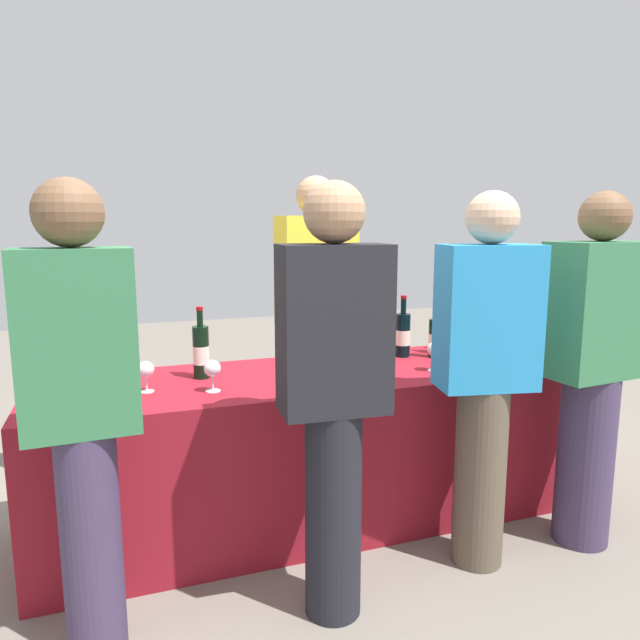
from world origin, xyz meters
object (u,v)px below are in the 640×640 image
at_px(guest_2, 485,370).
at_px(menu_board, 68,392).
at_px(wine_glass_1, 146,371).
at_px(wine_bottle_4, 435,337).
at_px(guest_3, 593,363).
at_px(wine_bottle_7, 477,330).
at_px(wine_glass_3, 435,350).
at_px(wine_glass_0, 117,370).
at_px(server_pouring, 316,312).
at_px(ice_bucket, 479,339).
at_px(guest_1, 334,390).
at_px(wine_bottle_0, 201,352).
at_px(wine_bottle_2, 373,341).
at_px(wine_bottle_3, 403,334).
at_px(wine_bottle_6, 457,331).
at_px(wine_glass_2, 212,370).
at_px(wine_bottle_1, 355,341).
at_px(guest_0, 82,406).
at_px(wine_bottle_5, 448,332).

distance_m(guest_2, menu_board, 2.29).
relative_size(wine_glass_1, guest_2, 0.09).
height_order(wine_bottle_4, guest_3, guest_3).
xyz_separation_m(wine_bottle_7, wine_glass_3, (-0.47, -0.34, -0.01)).
height_order(wine_glass_0, server_pouring, server_pouring).
xyz_separation_m(ice_bucket, guest_1, (-1.05, -0.66, 0.02)).
height_order(wine_bottle_7, server_pouring, server_pouring).
xyz_separation_m(wine_bottle_0, wine_glass_0, (-0.36, -0.18, -0.01)).
xyz_separation_m(wine_bottle_7, wine_glass_0, (-1.89, -0.29, 0.00)).
xyz_separation_m(wine_glass_1, guest_2, (1.29, -0.52, 0.02)).
xyz_separation_m(wine_glass_1, guest_1, (0.60, -0.62, 0.03)).
xyz_separation_m(wine_bottle_2, wine_bottle_3, (0.21, 0.09, 0.00)).
bearing_deg(menu_board, ice_bucket, -12.08).
relative_size(wine_bottle_7, ice_bucket, 1.43).
distance_m(wine_bottle_6, wine_glass_1, 1.67).
distance_m(wine_bottle_7, ice_bucket, 0.25).
bearing_deg(wine_glass_3, menu_board, 147.27).
bearing_deg(guest_2, wine_glass_2, 168.35).
distance_m(wine_bottle_4, wine_glass_2, 1.22).
height_order(server_pouring, guest_2, server_pouring).
xyz_separation_m(wine_glass_2, guest_2, (1.03, -0.43, 0.02)).
bearing_deg(wine_bottle_1, wine_bottle_6, 8.95).
height_order(wine_bottle_7, guest_0, guest_0).
distance_m(wine_glass_2, guest_0, 0.66).
relative_size(wine_bottle_0, wine_bottle_3, 1.01).
xyz_separation_m(wine_glass_0, wine_glass_1, (0.11, 0.03, -0.02)).
bearing_deg(wine_glass_0, wine_bottle_5, 8.03).
relative_size(wine_bottle_6, guest_2, 0.20).
bearing_deg(wine_glass_2, wine_bottle_5, 12.36).
bearing_deg(guest_3, guest_0, 174.80).
xyz_separation_m(wine_bottle_1, guest_1, (-0.40, -0.76, 0.01)).
xyz_separation_m(wine_bottle_6, server_pouring, (-0.65, 0.48, 0.07)).
relative_size(wine_bottle_1, wine_glass_1, 2.41).
bearing_deg(wine_bottle_4, wine_glass_3, -120.63).
height_order(wine_bottle_2, menu_board, wine_bottle_2).
bearing_deg(guest_1, guest_3, 7.89).
xyz_separation_m(wine_bottle_2, menu_board, (-1.48, 0.86, -0.36)).
xyz_separation_m(wine_bottle_2, wine_glass_0, (-1.20, -0.17, -0.01)).
height_order(wine_bottle_4, wine_glass_0, wine_bottle_4).
relative_size(wine_glass_3, menu_board, 0.15).
height_order(wine_bottle_4, guest_0, guest_0).
xyz_separation_m(wine_bottle_5, guest_0, (-1.77, -0.74, 0.01)).
xyz_separation_m(wine_bottle_0, server_pouring, (0.75, 0.57, 0.06)).
relative_size(wine_glass_3, ice_bucket, 0.66).
height_order(wine_bottle_5, wine_bottle_6, wine_bottle_5).
relative_size(wine_bottle_1, wine_glass_2, 2.36).
distance_m(wine_bottle_3, wine_glass_3, 0.32).
bearing_deg(guest_0, wine_glass_2, 40.56).
xyz_separation_m(wine_bottle_0, ice_bucket, (1.40, -0.11, -0.01)).
bearing_deg(wine_glass_0, wine_bottle_3, 10.67).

